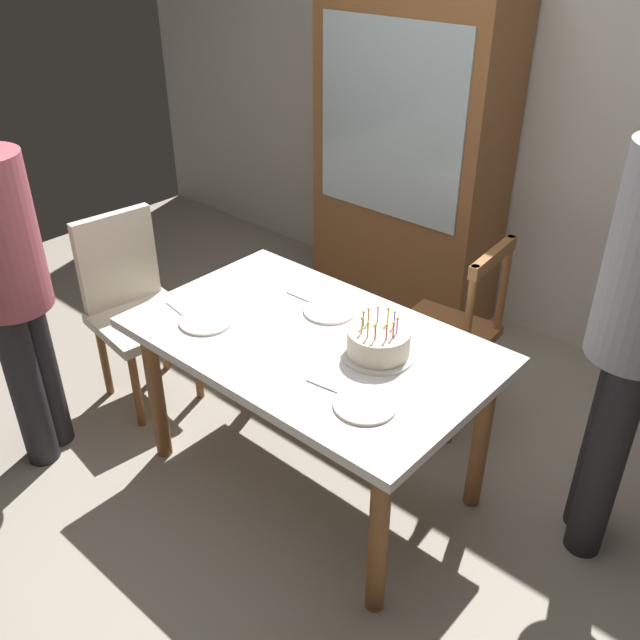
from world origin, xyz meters
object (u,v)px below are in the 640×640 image
plate_far_side (330,311)px  person_celebrant (7,277)px  chair_spindle_back (447,336)px  chair_upholstered (133,300)px  plate_near_celebrant (206,321)px  china_cabinet (410,157)px  dining_table (311,358)px  plate_near_guest (365,405)px  birthday_cake (378,343)px

plate_far_side → person_celebrant: (-0.98, -0.87, 0.16)m
chair_spindle_back → chair_upholstered: (-1.28, -0.85, 0.07)m
chair_upholstered → person_celebrant: bearing=-84.4°
plate_near_celebrant → china_cabinet: size_ratio=0.12×
chair_spindle_back → person_celebrant: (-1.23, -1.44, 0.45)m
dining_table → plate_near_guest: bearing=-24.8°
person_celebrant → china_cabinet: china_cabinet is taller
plate_near_guest → person_celebrant: bearing=-162.2°
plate_near_guest → china_cabinet: china_cabinet is taller
birthday_cake → china_cabinet: bearing=121.6°
chair_upholstered → china_cabinet: 1.76m
dining_table → plate_near_guest: 0.49m
dining_table → birthday_cake: size_ratio=5.13×
birthday_cake → chair_spindle_back: bearing=98.0°
birthday_cake → chair_upholstered: bearing=-173.4°
birthday_cake → china_cabinet: china_cabinet is taller
china_cabinet → chair_spindle_back: bearing=-44.3°
dining_table → china_cabinet: size_ratio=0.76×
plate_near_guest → person_celebrant: 1.56m
plate_near_guest → plate_near_celebrant: bearing=180.0°
dining_table → plate_near_celebrant: size_ratio=6.53×
plate_near_celebrant → chair_upholstered: 0.75m
china_cabinet → dining_table: bearing=-67.8°
plate_far_side → plate_near_guest: same height
plate_near_celebrant → plate_near_guest: size_ratio=1.00×
birthday_cake → plate_near_celebrant: birthday_cake is taller
dining_table → plate_far_side: (-0.07, 0.20, 0.11)m
chair_upholstered → person_celebrant: (0.06, -0.59, 0.38)m
plate_near_guest → birthday_cake: bearing=119.5°
plate_near_guest → chair_spindle_back: size_ratio=0.23×
chair_spindle_back → dining_table: bearing=-103.1°
dining_table → plate_far_side: size_ratio=6.53×
china_cabinet → plate_far_side: bearing=-67.4°
chair_spindle_back → china_cabinet: china_cabinet is taller
plate_far_side → chair_spindle_back: 0.68m
birthday_cake → plate_near_guest: bearing=-60.5°
chair_upholstered → plate_near_guest: bearing=-4.2°
plate_near_celebrant → chair_spindle_back: size_ratio=0.23×
birthday_cake → plate_far_side: (-0.35, 0.12, -0.05)m
plate_near_guest → chair_spindle_back: 1.04m
plate_near_guest → chair_upholstered: size_ratio=0.23×
birthday_cake → plate_far_side: bearing=160.5°
dining_table → chair_upholstered: chair_upholstered is taller
person_celebrant → china_cabinet: size_ratio=0.84×
chair_spindle_back → china_cabinet: size_ratio=0.50×
chair_upholstered → china_cabinet: size_ratio=0.50×
chair_spindle_back → chair_upholstered: bearing=-146.5°
chair_spindle_back → plate_near_guest: bearing=-75.3°
dining_table → chair_spindle_back: bearing=76.9°
plate_far_side → china_cabinet: size_ratio=0.12×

